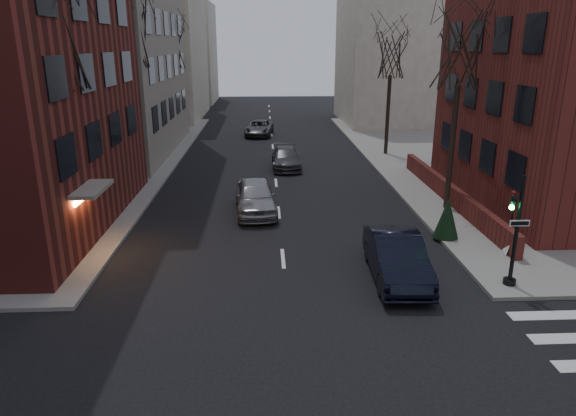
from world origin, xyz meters
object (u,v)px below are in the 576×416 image
object	(u,v)px
streetlamp_near	(130,121)
car_lane_silver	(255,197)
evergreen_shrub	(447,218)
traffic_signal	(514,238)
tree_right_a	(461,51)
tree_left_c	(170,48)
car_lane_far	(259,128)
streetlamp_far	(183,90)
tree_left_a	(53,40)
car_lane_gray	(286,158)
tree_right_b	(391,55)
tree_left_b	(129,34)
parked_sedan	(397,257)
sandwich_board	(511,244)

from	to	relation	value
streetlamp_near	car_lane_silver	xyz separation A→B (m)	(6.99, -3.91, -3.38)
car_lane_silver	evergreen_shrub	bearing A→B (deg)	-31.46
traffic_signal	streetlamp_near	bearing A→B (deg)	141.13
car_lane_silver	tree_right_a	bearing A→B (deg)	-4.83
tree_left_c	tree_right_a	size ratio (longest dim) A/B	1.00
tree_right_a	streetlamp_near	size ratio (longest dim) A/B	1.55
car_lane_silver	car_lane_far	xyz separation A→B (m)	(0.04, 23.50, -0.14)
streetlamp_far	evergreen_shrub	world-z (taller)	streetlamp_far
tree_left_a	evergreen_shrub	size ratio (longest dim) A/B	5.61
car_lane_gray	evergreen_shrub	distance (m)	15.71
streetlamp_near	evergreen_shrub	distance (m)	17.85
car_lane_gray	streetlamp_near	bearing A→B (deg)	-146.45
tree_left_a	tree_right_b	world-z (taller)	tree_left_a
tree_left_b	streetlamp_far	xyz separation A→B (m)	(0.60, 16.00, -4.68)
tree_left_b	car_lane_far	size ratio (longest dim) A/B	2.11
tree_left_a	evergreen_shrub	distance (m)	17.72
traffic_signal	car_lane_far	bearing A→B (deg)	105.61
tree_left_c	tree_right_b	xyz separation A→B (m)	(17.60, -8.00, -0.44)
car_lane_gray	tree_right_a	bearing A→B (deg)	-51.68
tree_right_a	tree_right_b	xyz separation A→B (m)	(0.00, 14.00, -0.44)
tree_left_c	parked_sedan	xyz separation A→B (m)	(12.93, -30.00, -7.18)
traffic_signal	car_lane_silver	bearing A→B (deg)	135.16
tree_right_b	evergreen_shrub	size ratio (longest dim) A/B	5.02
tree_left_a	tree_left_b	world-z (taller)	tree_left_b
traffic_signal	tree_right_a	xyz separation A→B (m)	(0.86, 9.01, 6.12)
parked_sedan	sandwich_board	xyz separation A→B (m)	(5.20, 1.75, -0.28)
tree_right_b	sandwich_board	bearing A→B (deg)	-88.51
parked_sedan	car_lane_silver	xyz separation A→B (m)	(-5.34, 8.09, 0.01)
streetlamp_far	tree_right_b	bearing A→B (deg)	-30.47
tree_left_c	parked_sedan	world-z (taller)	tree_left_c
tree_left_b	tree_right_a	distance (m)	19.35
traffic_signal	sandwich_board	world-z (taller)	traffic_signal
car_lane_far	sandwich_board	world-z (taller)	car_lane_far
car_lane_gray	tree_left_b	bearing A→B (deg)	-168.34
traffic_signal	car_lane_silver	distance (m)	12.94
car_lane_gray	sandwich_board	bearing A→B (deg)	-62.62
streetlamp_near	streetlamp_far	distance (m)	20.00
traffic_signal	car_lane_silver	world-z (taller)	traffic_signal
tree_left_c	tree_right_b	distance (m)	19.34
streetlamp_far	sandwich_board	size ratio (longest dim) A/B	7.57
streetlamp_far	car_lane_silver	xyz separation A→B (m)	(6.99, -23.91, -3.38)
tree_left_c	tree_left_b	bearing A→B (deg)	-90.00
traffic_signal	parked_sedan	xyz separation A→B (m)	(-3.81, 1.01, -1.06)
tree_left_a	tree_left_b	size ratio (longest dim) A/B	0.95
streetlamp_far	tree_left_a	bearing A→B (deg)	-91.23
tree_right_b	car_lane_far	distance (m)	15.44
evergreen_shrub	streetlamp_near	bearing A→B (deg)	151.92
tree_right_b	car_lane_far	world-z (taller)	tree_right_b
tree_left_c	tree_right_a	world-z (taller)	same
streetlamp_far	parked_sedan	distance (m)	34.46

